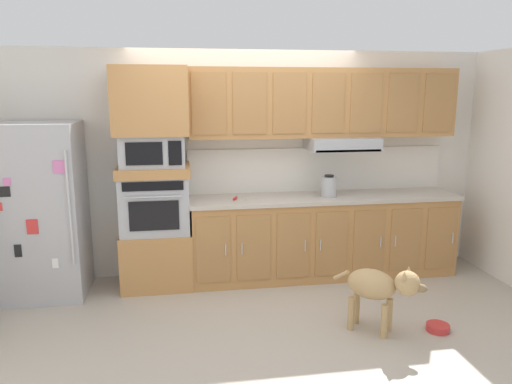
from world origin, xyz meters
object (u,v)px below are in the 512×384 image
built_in_oven (155,203)px  dog_food_bowl (438,327)px  microwave (153,150)px  screwdriver (236,198)px  dog (380,287)px  electric_kettle (329,186)px  refrigerator (44,211)px

built_in_oven → dog_food_bowl: size_ratio=3.50×
microwave → screwdriver: (0.85, -0.04, -0.53)m
dog → electric_kettle: bearing=132.0°
screwdriver → dog_food_bowl: size_ratio=0.80×
microwave → electric_kettle: microwave is taller
refrigerator → built_in_oven: bearing=3.5°
screwdriver → electric_kettle: size_ratio=0.66×
refrigerator → dog: (3.01, -1.33, -0.46)m
built_in_oven → dog: bearing=-36.1°
electric_kettle → dog: size_ratio=0.37×
built_in_oven → dog_food_bowl: (2.45, -1.46, -0.87)m
refrigerator → dog_food_bowl: refrigerator is taller
refrigerator → dog: bearing=-23.8°
dog → microwave: bearing=-175.9°
screwdriver → dog: bearing=-51.8°
electric_kettle → dog: bearing=-88.2°
built_in_oven → microwave: 0.56m
microwave → screwdriver: 1.00m
dog_food_bowl → built_in_oven: bearing=149.3°
screwdriver → dog_food_bowl: bearing=-41.5°
screwdriver → electric_kettle: electric_kettle is taller
microwave → dog_food_bowl: 3.19m
microwave → dog_food_bowl: size_ratio=3.22×
dog_food_bowl → dog: bearing=173.6°
built_in_oven → microwave: size_ratio=1.09×
microwave → built_in_oven: bearing=179.2°
electric_kettle → dog_food_bowl: 1.82m
electric_kettle → dog_food_bowl: electric_kettle is taller
electric_kettle → dog: 1.48m
screwdriver → dog: (1.07, -1.36, -0.51)m
built_in_oven → dog: built_in_oven is taller
screwdriver → dog: screwdriver is taller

